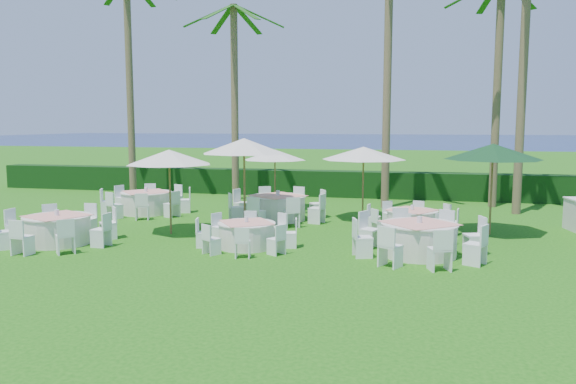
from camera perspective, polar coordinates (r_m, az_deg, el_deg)
name	(u,v)px	position (r m, az deg, el deg)	size (l,w,h in m)	color
ground	(247,252)	(15.07, -4.17, -6.11)	(120.00, 120.00, 0.00)	#18560E
hedge	(323,183)	(26.52, 3.60, 0.89)	(34.00, 1.00, 1.20)	black
ocean	(398,140)	(116.13, 11.13, 5.17)	(260.00, 260.00, 0.00)	#080E51
banquet_table_a	(58,229)	(17.27, -22.37, -3.48)	(3.25, 3.25, 0.98)	silver
banquet_table_b	(247,234)	(15.57, -4.22, -4.29)	(2.79, 2.79, 0.86)	silver
banquet_table_c	(419,238)	(14.94, 13.16, -4.61)	(3.40, 3.40, 1.03)	silver
banquet_table_d	(146,202)	(22.02, -14.19, -0.98)	(3.25, 3.25, 1.00)	silver
banquet_table_e	(278,207)	(19.92, -1.04, -1.53)	(3.50, 3.50, 1.05)	silver
banquet_table_f	(412,220)	(18.10, 12.48, -2.83)	(2.83, 2.83, 0.87)	silver
umbrella_a	(169,157)	(17.53, -11.98, 3.48)	(2.65, 2.65, 2.61)	brown
umbrella_b	(244,146)	(18.54, -4.49, 4.68)	(2.84, 2.84, 2.93)	brown
umbrella_c	(275,155)	(22.31, -1.34, 3.80)	(2.51, 2.51, 2.38)	brown
umbrella_d	(364,153)	(19.81, 7.68, 3.92)	(2.94, 2.94, 2.60)	brown
umbrella_green	(493,152)	(18.15, 20.10, 3.87)	(2.92, 2.92, 2.80)	brown
palm_a	(130,78)	(26.98, -15.80, 11.09)	(4.12, 4.40, 9.99)	brown
palm_b	(235,93)	(25.31, -5.45, 9.96)	(4.32, 4.32, 8.57)	brown
palm_c	(388,67)	(23.03, 10.08, 12.42)	(4.27, 4.36, 10.32)	brown
palm_d	(497,83)	(24.41, 20.50, 10.33)	(4.34, 4.29, 9.12)	brown
palm_e	(523,64)	(22.85, 22.80, 11.91)	(4.37, 4.25, 10.22)	brown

